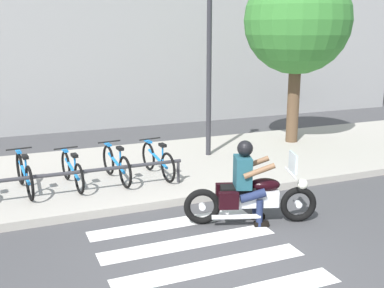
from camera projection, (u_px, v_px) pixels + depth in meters
ground_plane at (233, 262)px, 6.56m from camera, size 48.00×48.00×0.00m
sidewalk at (142, 170)px, 10.58m from camera, size 24.00×4.40×0.15m
crosswalk_stripe_2 at (211, 267)px, 6.44m from camera, size 2.80×0.40×0.01m
crosswalk_stripe_3 at (189, 243)px, 7.16m from camera, size 2.80×0.40×0.01m
crosswalk_stripe_4 at (171, 223)px, 7.87m from camera, size 2.80×0.40×0.01m
motorcycle at (251, 197)px, 7.80m from camera, size 2.16×0.95×1.21m
rider at (247, 176)px, 7.72m from camera, size 0.74×0.67×1.43m
bicycle_1 at (24, 174)px, 8.86m from camera, size 0.48×1.69×0.79m
bicycle_2 at (72, 170)px, 9.20m from camera, size 0.48×1.59×0.72m
bicycle_3 at (116, 164)px, 9.52m from camera, size 0.48×1.62×0.77m
bicycle_4 at (158, 160)px, 9.85m from camera, size 0.48×1.60×0.75m
bike_rack at (76, 174)px, 8.68m from camera, size 4.14×0.07×0.49m
street_lamp at (209, 51)px, 11.00m from camera, size 0.28×0.28×4.45m
tree_near_rack at (297, 21)px, 12.20m from camera, size 2.79×2.79×4.79m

